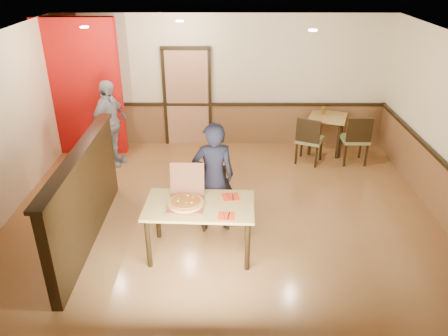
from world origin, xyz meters
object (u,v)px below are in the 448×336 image
(side_chair_right, at_px, (356,138))
(diner, at_px, (214,177))
(pizza_box, at_px, (186,200))
(condiment, at_px, (323,111))
(side_table, at_px, (327,124))
(diner_chair, at_px, (214,194))
(passerby, at_px, (110,124))
(main_table, at_px, (200,211))
(side_chair_left, at_px, (309,139))

(side_chair_right, distance_m, diner, 3.62)
(side_chair_right, distance_m, pizza_box, 4.31)
(condiment, bearing_deg, side_table, -59.32)
(side_table, relative_size, condiment, 5.96)
(diner_chair, bearing_deg, diner, -95.89)
(passerby, distance_m, condiment, 4.42)
(side_chair_right, distance_m, passerby, 4.88)
(diner_chair, bearing_deg, main_table, -110.54)
(diner_chair, xyz_separation_m, diner, (0.01, -0.15, 0.37))
(side_chair_left, distance_m, pizza_box, 3.70)
(condiment, bearing_deg, side_chair_right, -55.13)
(passerby, bearing_deg, condiment, -57.59)
(main_table, relative_size, diner_chair, 1.67)
(side_chair_right, xyz_separation_m, passerby, (-4.87, -0.04, 0.30))
(side_table, bearing_deg, side_chair_right, -54.32)
(main_table, height_order, condiment, condiment)
(side_table, bearing_deg, pizza_box, -126.97)
(main_table, xyz_separation_m, side_chair_left, (2.02, 2.96, -0.15))
(main_table, bearing_deg, side_table, 57.44)
(condiment, bearing_deg, side_chair_left, -118.40)
(main_table, relative_size, passerby, 0.88)
(side_chair_right, distance_m, side_table, 0.77)
(passerby, bearing_deg, main_table, -124.61)
(main_table, distance_m, passerby, 3.49)
(diner_chair, distance_m, diner, 0.40)
(pizza_box, bearing_deg, condiment, 56.13)
(diner, bearing_deg, passerby, -56.19)
(side_chair_right, bearing_deg, side_chair_left, -0.61)
(diner_chair, relative_size, diner, 0.53)
(main_table, bearing_deg, side_chair_right, 47.40)
(diner, bearing_deg, diner_chair, -96.47)
(condiment, bearing_deg, diner, -126.40)
(diner_chair, xyz_separation_m, side_chair_right, (2.78, 2.15, 0.06))
(side_table, xyz_separation_m, diner, (-2.33, -2.92, 0.26))
(side_chair_left, distance_m, diner, 2.97)
(side_chair_left, height_order, condiment, side_chair_left)
(main_table, bearing_deg, side_chair_left, 58.07)
(side_chair_left, relative_size, side_chair_right, 0.96)
(diner, xyz_separation_m, pizza_box, (-0.36, -0.64, -0.01))
(diner, distance_m, passerby, 3.08)
(condiment, bearing_deg, pizza_box, -125.21)
(pizza_box, relative_size, condiment, 3.60)
(main_table, height_order, pizza_box, pizza_box)
(side_chair_left, height_order, pizza_box, pizza_box)
(diner, bearing_deg, side_chair_left, -137.74)
(main_table, xyz_separation_m, side_chair_right, (2.95, 2.95, -0.13))
(side_chair_left, bearing_deg, diner_chair, 73.51)
(side_table, bearing_deg, condiment, 120.68)
(diner, bearing_deg, condiment, -135.44)
(side_chair_right, bearing_deg, passerby, 0.42)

